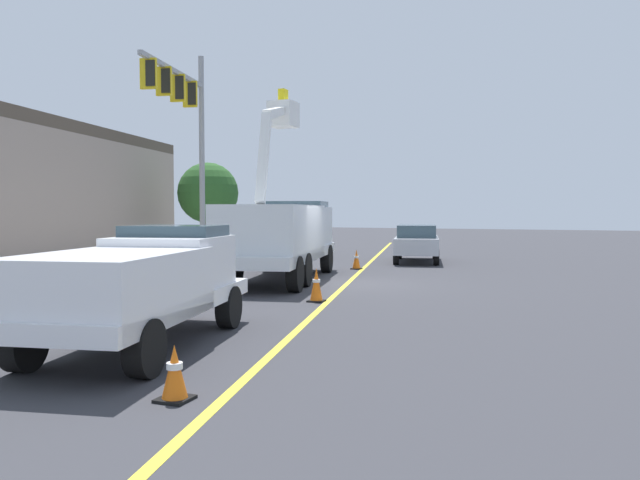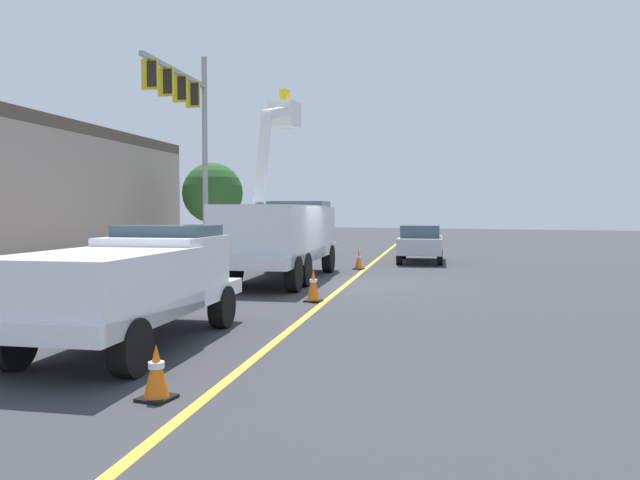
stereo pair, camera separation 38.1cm
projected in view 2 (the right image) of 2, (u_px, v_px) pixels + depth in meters
ground at (347, 284)px, 19.45m from camera, size 120.00×120.00×0.00m
sidewalk_far_side at (129, 277)px, 20.88m from camera, size 59.46×15.85×0.12m
lane_centre_stripe at (347, 284)px, 19.45m from camera, size 48.97×10.43×0.01m
utility_bucket_truck at (282, 232)px, 20.59m from camera, size 8.54×4.13×6.70m
service_pickup_truck at (132, 282)px, 10.50m from camera, size 5.91×3.21×2.06m
passing_minivan at (421, 241)px, 27.73m from camera, size 5.09×2.85×1.69m
traffic_cone_leading at (156, 372)px, 7.56m from camera, size 0.40×0.40×0.70m
traffic_cone_mid_front at (313, 285)px, 15.66m from camera, size 0.40×0.40×0.88m
traffic_cone_mid_rear at (359, 260)px, 24.27m from camera, size 0.40×0.40×0.79m
traffic_signal_mast at (188, 117)px, 23.16m from camera, size 5.41×1.38×8.58m
street_tree_right at (213, 193)px, 30.07m from camera, size 2.98×2.98×4.70m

